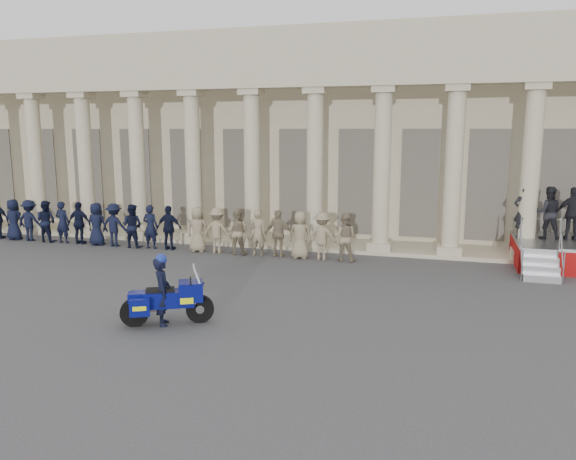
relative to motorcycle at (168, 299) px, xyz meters
The scene contains 5 objects.
ground 1.66m from the motorcycle, 87.13° to the left, with size 90.00×90.00×0.00m, color #3D3D3F.
building 16.74m from the motorcycle, 89.73° to the left, with size 40.00×12.50×9.00m.
officer_rank 9.25m from the motorcycle, 121.98° to the left, with size 16.89×0.67×1.77m.
motorcycle is the anchor object (origin of this frame).
rider 0.29m from the motorcycle, 152.04° to the right, with size 0.64×0.73×1.78m.
Camera 1 is at (6.41, -13.37, 4.71)m, focal length 35.00 mm.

